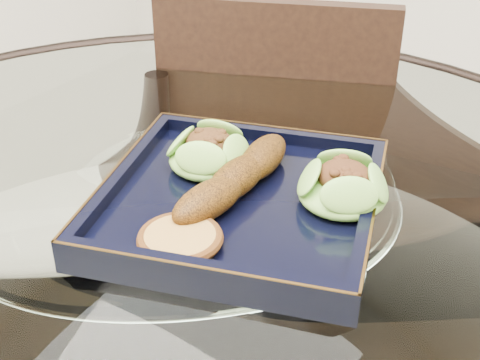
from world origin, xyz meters
The scene contains 7 objects.
dining_table centered at (0.00, 0.00, 0.60)m, with size 1.13×1.13×0.77m.
dining_chair centered at (-0.09, 0.28, 0.49)m, with size 0.50×0.50×0.87m.
navy_plate centered at (0.04, 0.05, 0.77)m, with size 0.27×0.27×0.02m, color black.
lettuce_wrap_left centered at (-0.02, 0.08, 0.80)m, with size 0.09×0.09×0.03m, color #5FA42F.
lettuce_wrap_right centered at (0.13, 0.10, 0.80)m, with size 0.09×0.09×0.03m, color #52962B.
roasted_plantain centered at (0.03, 0.05, 0.80)m, with size 0.18×0.04×0.03m, color #5E3309.
crumb_patty centered at (0.05, -0.05, 0.79)m, with size 0.07×0.07×0.01m, color #A67D37.
Camera 1 is at (0.37, -0.41, 1.15)m, focal length 50.00 mm.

